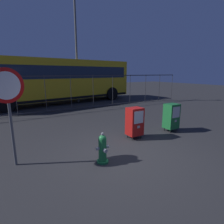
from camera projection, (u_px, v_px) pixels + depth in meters
name	position (u px, v px, depth m)	size (l,w,h in m)	color
ground_plane	(126.00, 155.00, 4.74)	(60.00, 60.00, 0.00)	#262628
fire_hydrant	(103.00, 149.00, 4.27)	(0.33, 0.32, 0.75)	#1E7238
newspaper_box_primary	(171.00, 116.00, 6.57)	(0.48, 0.42, 1.02)	black
newspaper_box_secondary	(135.00, 121.00, 5.85)	(0.48, 0.42, 1.02)	black
stop_sign	(8.00, 97.00, 3.88)	(0.71, 0.31, 2.23)	#4C4F54
fence_barrier	(59.00, 93.00, 9.82)	(18.03, 0.04, 2.00)	#2D2D33
bus_near	(60.00, 79.00, 12.66)	(10.74, 3.86, 3.00)	gold
street_light_near_left	(76.00, 30.00, 12.11)	(0.32, 0.32, 8.68)	#4C4F54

